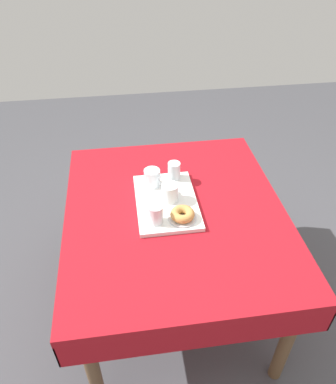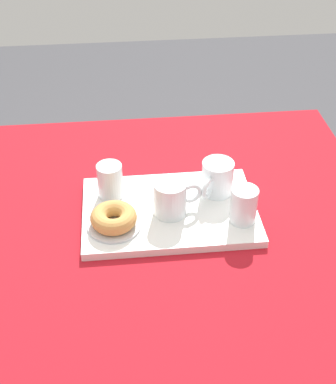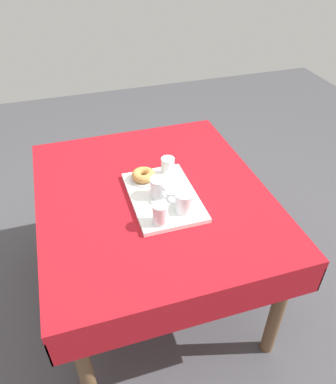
{
  "view_description": "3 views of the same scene",
  "coord_description": "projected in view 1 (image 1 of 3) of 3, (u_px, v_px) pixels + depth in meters",
  "views": [
    {
      "loc": [
        -1.32,
        0.22,
        1.93
      ],
      "look_at": [
        0.09,
        0.02,
        0.77
      ],
      "focal_mm": 34.39,
      "sensor_mm": 36.0,
      "label": 1
    },
    {
      "loc": [
        -0.05,
        -1.01,
        1.62
      ],
      "look_at": [
        0.05,
        0.04,
        0.79
      ],
      "focal_mm": 49.68,
      "sensor_mm": 36.0,
      "label": 2
    },
    {
      "loc": [
        1.35,
        -0.34,
        1.82
      ],
      "look_at": [
        0.05,
        0.06,
        0.75
      ],
      "focal_mm": 34.83,
      "sensor_mm": 36.0,
      "label": 3
    }
  ],
  "objects": [
    {
      "name": "water_glass_near",
      "position": [
        174.0,
        171.0,
        1.94
      ],
      "size": [
        0.07,
        0.07,
        0.09
      ],
      "color": "white",
      "rests_on": "serving_tray"
    },
    {
      "name": "tea_mug_right",
      "position": [
        153.0,
        178.0,
        1.9
      ],
      "size": [
        0.1,
        0.11,
        0.09
      ],
      "color": "white",
      "rests_on": "serving_tray"
    },
    {
      "name": "serving_tray",
      "position": [
        166.0,
        202.0,
        1.84
      ],
      "size": [
        0.45,
        0.3,
        0.02
      ],
      "primitive_type": "cube",
      "color": "white",
      "rests_on": "dining_table"
    },
    {
      "name": "sugar_donut_left",
      "position": [
        182.0,
        214.0,
        1.71
      ],
      "size": [
        0.11,
        0.11,
        0.04
      ],
      "primitive_type": "torus",
      "color": "tan",
      "rests_on": "donut_plate_left"
    },
    {
      "name": "water_glass_far",
      "position": [
        156.0,
        215.0,
        1.68
      ],
      "size": [
        0.07,
        0.07,
        0.09
      ],
      "color": "white",
      "rests_on": "serving_tray"
    },
    {
      "name": "donut_plate_left",
      "position": [
        182.0,
        218.0,
        1.72
      ],
      "size": [
        0.13,
        0.13,
        0.01
      ],
      "primitive_type": "cylinder",
      "color": "silver",
      "rests_on": "serving_tray"
    },
    {
      "name": "tea_mug_left",
      "position": [
        170.0,
        193.0,
        1.81
      ],
      "size": [
        0.13,
        0.08,
        0.09
      ],
      "color": "white",
      "rests_on": "serving_tray"
    },
    {
      "name": "dining_table",
      "position": [
        175.0,
        222.0,
        1.86
      ],
      "size": [
        1.24,
        1.07,
        0.73
      ],
      "color": "#A8141E",
      "rests_on": "ground"
    },
    {
      "name": "ground_plane",
      "position": [
        174.0,
        298.0,
        2.26
      ],
      "size": [
        6.0,
        6.0,
        0.0
      ],
      "primitive_type": "plane",
      "color": "#47474C"
    }
  ]
}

